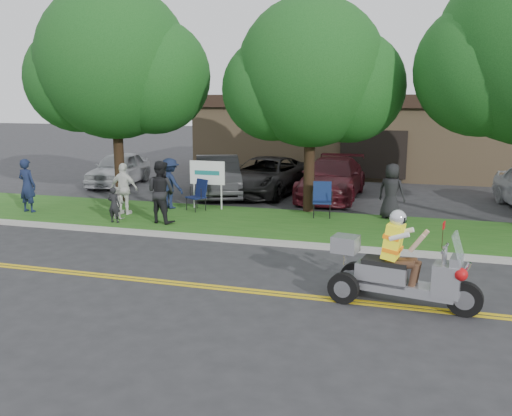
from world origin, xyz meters
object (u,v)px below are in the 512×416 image
(spectator_adult_left, at_px, (27,185))
(spectator_adult_mid, at_px, (161,192))
(lawn_chair_a, at_px, (199,193))
(lawn_chair_b, at_px, (322,197))
(parked_car_far_left, at_px, (119,169))
(parked_car_left, at_px, (218,176))
(trike_scooter, at_px, (397,272))
(spectator_adult_right, at_px, (124,189))
(parked_car_mid, at_px, (265,176))
(parked_car_right, at_px, (332,178))

(spectator_adult_left, xyz_separation_m, spectator_adult_mid, (4.98, -0.19, 0.06))
(lawn_chair_a, bearing_deg, lawn_chair_b, 32.90)
(lawn_chair_b, relative_size, parked_car_far_left, 0.26)
(lawn_chair_a, height_order, lawn_chair_b, lawn_chair_b)
(lawn_chair_a, bearing_deg, parked_car_left, 129.46)
(lawn_chair_a, distance_m, parked_car_left, 3.38)
(trike_scooter, xyz_separation_m, lawn_chair_b, (-2.59, 6.91, 0.09))
(trike_scooter, relative_size, spectator_adult_right, 1.67)
(parked_car_mid, height_order, parked_car_right, parked_car_right)
(lawn_chair_a, relative_size, parked_car_mid, 0.20)
(spectator_adult_left, bearing_deg, trike_scooter, 164.41)
(lawn_chair_a, xyz_separation_m, spectator_adult_right, (-2.07, -1.31, 0.25))
(spectator_adult_right, bearing_deg, parked_car_mid, -119.22)
(spectator_adult_left, relative_size, parked_car_far_left, 0.41)
(spectator_adult_mid, bearing_deg, spectator_adult_left, 10.99)
(trike_scooter, distance_m, parked_car_right, 11.17)
(trike_scooter, xyz_separation_m, spectator_adult_mid, (-7.14, 4.63, 0.41))
(trike_scooter, bearing_deg, parked_car_far_left, 148.70)
(parked_car_left, height_order, parked_car_right, parked_car_left)
(spectator_adult_right, distance_m, parked_car_left, 4.88)
(parked_car_mid, bearing_deg, spectator_adult_mid, -96.41)
(parked_car_mid, relative_size, parked_car_right, 1.01)
(parked_car_right, bearing_deg, spectator_adult_left, -145.77)
(lawn_chair_b, relative_size, spectator_adult_left, 0.62)
(trike_scooter, distance_m, parked_car_mid, 12.19)
(parked_car_far_left, xyz_separation_m, parked_car_right, (9.62, -0.48, 0.03))
(lawn_chair_b, bearing_deg, spectator_adult_left, -177.04)
(parked_car_right, bearing_deg, lawn_chair_a, -132.20)
(spectator_adult_right, xyz_separation_m, parked_car_mid, (3.27, 5.46, -0.20))
(spectator_adult_right, bearing_deg, parked_car_left, -106.34)
(trike_scooter, distance_m, spectator_adult_left, 13.05)
(lawn_chair_a, bearing_deg, trike_scooter, -14.76)
(spectator_adult_mid, bearing_deg, parked_car_mid, -91.12)
(trike_scooter, distance_m, lawn_chair_b, 7.38)
(trike_scooter, relative_size, lawn_chair_b, 2.52)
(parked_car_left, bearing_deg, parked_car_far_left, 143.56)
(spectator_adult_right, bearing_deg, parked_car_far_left, -56.48)
(spectator_adult_left, relative_size, spectator_adult_right, 1.06)
(spectator_adult_mid, relative_size, parked_car_far_left, 0.44)
(lawn_chair_a, distance_m, spectator_adult_right, 2.46)
(lawn_chair_b, height_order, parked_car_left, parked_car_left)
(lawn_chair_a, bearing_deg, spectator_adult_mid, -70.41)
(spectator_adult_left, bearing_deg, parked_car_left, -126.54)
(parked_car_right, bearing_deg, parked_car_left, -168.83)
(spectator_adult_right, bearing_deg, trike_scooter, 150.34)
(parked_car_left, bearing_deg, spectator_adult_mid, -110.88)
(parked_car_far_left, bearing_deg, spectator_adult_left, -94.44)
(parked_car_left, bearing_deg, lawn_chair_a, -103.29)
(lawn_chair_a, relative_size, spectator_adult_mid, 0.55)
(lawn_chair_b, height_order, spectator_adult_right, spectator_adult_right)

